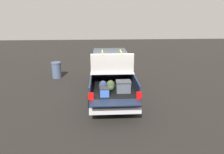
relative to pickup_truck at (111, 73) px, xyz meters
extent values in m
plane|color=black|center=(-0.37, 0.00, -0.98)|extent=(40.00, 40.00, 0.00)
cube|color=#162138|center=(-0.37, 0.00, -0.36)|extent=(5.50, 1.92, 0.47)
cube|color=black|center=(-1.57, 0.00, -0.11)|extent=(2.80, 1.80, 0.04)
cube|color=#162138|center=(-1.57, 0.93, 0.12)|extent=(2.80, 0.06, 0.50)
cube|color=#162138|center=(-1.57, -0.93, 0.12)|extent=(2.80, 0.06, 0.50)
cube|color=#162138|center=(-0.20, 0.00, 0.12)|extent=(0.06, 1.80, 0.50)
cube|color=#162138|center=(-3.25, 0.00, -0.11)|extent=(0.55, 1.80, 0.04)
cube|color=#B2B2B7|center=(-0.80, 0.00, 0.39)|extent=(1.25, 1.92, 0.04)
cube|color=#162138|center=(0.98, 0.00, 0.12)|extent=(2.30, 1.92, 0.50)
cube|color=#2D3842|center=(0.88, 0.00, 0.66)|extent=(1.94, 1.76, 0.58)
cube|color=#162138|center=(2.33, 0.00, 0.06)|extent=(0.40, 1.82, 0.38)
cube|color=#B2B2B7|center=(-3.09, 0.00, -0.48)|extent=(0.24, 1.92, 0.24)
cube|color=red|center=(-2.99, 0.88, 0.05)|extent=(0.06, 0.20, 0.28)
cube|color=red|center=(-2.99, -0.88, 0.05)|extent=(0.06, 0.20, 0.28)
cylinder|color=black|center=(1.38, 0.88, -0.58)|extent=(0.81, 0.30, 0.81)
cylinder|color=black|center=(1.38, -0.88, -0.58)|extent=(0.81, 0.30, 0.81)
cylinder|color=black|center=(-2.12, 0.88, -0.58)|extent=(0.81, 0.30, 0.81)
cylinder|color=black|center=(-2.12, -0.88, -0.58)|extent=(0.81, 0.30, 0.81)
cube|color=#474C56|center=(-2.28, -0.38, 0.11)|extent=(0.40, 0.55, 0.41)
cube|color=#31353C|center=(-2.28, -0.38, 0.34)|extent=(0.44, 0.59, 0.05)
ellipsoid|color=#384728|center=(-2.09, 0.12, 0.13)|extent=(0.20, 0.34, 0.44)
ellipsoid|color=#384728|center=(-2.20, 0.12, 0.06)|extent=(0.09, 0.24, 0.19)
ellipsoid|color=#283351|center=(-2.17, 0.43, 0.14)|extent=(0.20, 0.33, 0.45)
ellipsoid|color=#283351|center=(-2.28, 0.43, 0.07)|extent=(0.09, 0.23, 0.20)
cube|color=#3359B2|center=(-2.67, 0.38, 0.06)|extent=(0.26, 0.34, 0.30)
cube|color=#262628|center=(-2.67, 0.38, 0.23)|extent=(0.28, 0.36, 0.04)
cube|color=#9E9993|center=(-0.80, 0.00, 0.62)|extent=(0.95, 1.87, 0.42)
cube|color=#9E9993|center=(-1.19, 0.00, 1.03)|extent=(0.16, 1.87, 0.40)
cube|color=#9E9993|center=(-0.75, 0.84, 0.94)|extent=(0.71, 0.20, 0.22)
cube|color=#9E9993|center=(-0.75, -0.84, 0.94)|extent=(0.71, 0.20, 0.22)
cube|color=yellow|center=(-0.80, 0.42, 1.24)|extent=(1.05, 0.03, 0.02)
cube|color=yellow|center=(-0.80, -0.42, 1.24)|extent=(1.05, 0.03, 0.02)
cylinder|color=#3F4C66|center=(2.50, 3.23, -0.53)|extent=(0.56, 0.56, 0.90)
cylinder|color=#3F4C66|center=(2.50, 3.23, -0.04)|extent=(0.60, 0.60, 0.08)
camera|label=1|loc=(-9.98, 0.51, 3.05)|focal=33.41mm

